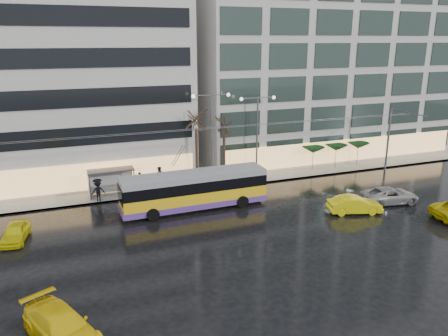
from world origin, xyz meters
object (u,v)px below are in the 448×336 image
trolleybus (194,191)px  street_lamp_near (211,126)px  bus_shelter (107,177)px  taxi_a (15,232)px

trolleybus → street_lamp_near: 8.23m
trolleybus → street_lamp_near: street_lamp_near is taller
street_lamp_near → bus_shelter: bearing=-179.4°
bus_shelter → taxi_a: size_ratio=1.10×
taxi_a → street_lamp_near: bearing=32.1°
street_lamp_near → taxi_a: street_lamp_near is taller
street_lamp_near → taxi_a: bearing=-157.5°
bus_shelter → taxi_a: bearing=-135.6°
trolleybus → bus_shelter: (-6.74, 5.81, 0.36)m
bus_shelter → street_lamp_near: bearing=0.6°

